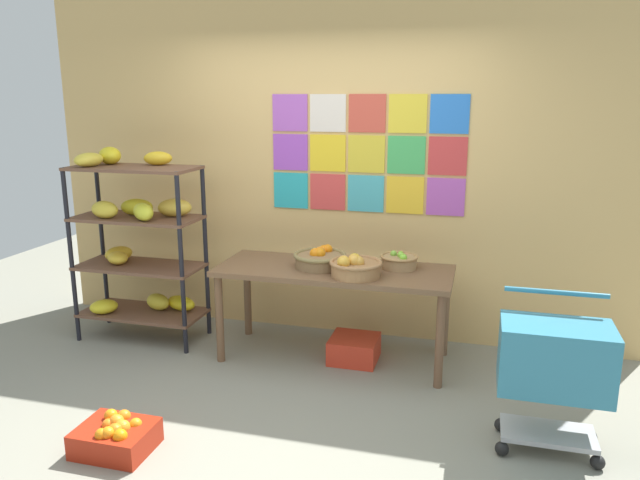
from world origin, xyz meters
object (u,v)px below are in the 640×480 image
Objects in this scene: banana_shelf_unit at (136,235)px; orange_crate_foreground at (116,436)px; fruit_basket_right at (355,266)px; shopping_cart at (554,363)px; produce_crate_under_table at (354,349)px; fruit_basket_left at (320,258)px; fruit_basket_back_right at (399,261)px; display_table at (334,279)px.

orange_crate_foreground is (0.77, -1.56, -0.79)m from banana_shelf_unit.
fruit_basket_right is 0.42× the size of shopping_cart.
banana_shelf_unit reaches higher than produce_crate_under_table.
banana_shelf_unit reaches higher than shopping_cart.
fruit_basket_right is (0.31, -0.18, 0.01)m from fruit_basket_left.
fruit_basket_right reaches higher than fruit_basket_back_right.
orange_crate_foreground is 2.52m from shopping_cart.
fruit_basket_back_right reaches higher than orange_crate_foreground.
fruit_basket_right reaches higher than fruit_basket_left.
fruit_basket_left is 1.06× the size of fruit_basket_right.
fruit_basket_right is 0.73m from produce_crate_under_table.
fruit_basket_right is (0.20, -0.16, 0.16)m from display_table.
banana_shelf_unit is at bearing 179.95° from produce_crate_under_table.
orange_crate_foreground reaches higher than produce_crate_under_table.
orange_crate_foreground is (-0.79, -1.57, -0.70)m from fruit_basket_left.
fruit_basket_left is 1.11× the size of produce_crate_under_table.
shopping_cart is (1.29, -0.73, -0.26)m from fruit_basket_right.
banana_shelf_unit is at bearing -179.59° from fruit_basket_left.
fruit_basket_back_right is at bearing 15.98° from display_table.
fruit_basket_back_right is 0.75× the size of fruit_basket_right.
fruit_basket_left is 0.75m from produce_crate_under_table.
shopping_cart is at bearing -15.77° from banana_shelf_unit.
banana_shelf_unit is 1.68m from display_table.
banana_shelf_unit is 3.30m from shopping_cart.
display_table is 4.88× the size of produce_crate_under_table.
display_table is 1.88m from orange_crate_foreground.
fruit_basket_left is 0.96× the size of orange_crate_foreground.
banana_shelf_unit is 4.38× the size of produce_crate_under_table.
shopping_cart reaches higher than display_table.
fruit_basket_back_right reaches higher than produce_crate_under_table.
banana_shelf_unit reaches higher than fruit_basket_left.
produce_crate_under_table is at bearing 55.64° from orange_crate_foreground.
fruit_basket_right is at bearing -132.46° from fruit_basket_back_right.
fruit_basket_right is at bearing 51.73° from orange_crate_foreground.
banana_shelf_unit is 5.55× the size of fruit_basket_back_right.
banana_shelf_unit is at bearing 176.47° from shopping_cart.
display_table is 0.51m from fruit_basket_back_right.
banana_shelf_unit is 1.99m from produce_crate_under_table.
produce_crate_under_table is at bearing -0.05° from banana_shelf_unit.
fruit_basket_right is (1.86, -0.17, -0.08)m from banana_shelf_unit.
banana_shelf_unit is 1.55m from fruit_basket_left.
produce_crate_under_table is (-0.31, -0.14, -0.69)m from fruit_basket_back_right.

